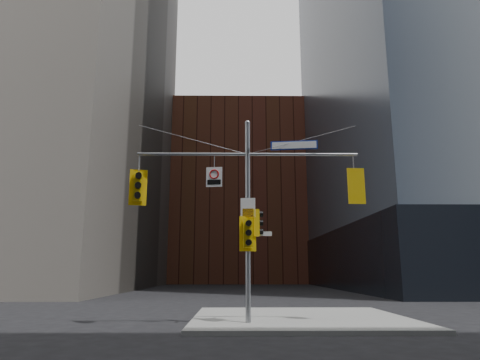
{
  "coord_description": "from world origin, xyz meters",
  "views": [
    {
      "loc": [
        -0.44,
        -13.0,
        1.85
      ],
      "look_at": [
        -0.28,
        2.0,
        5.04
      ],
      "focal_mm": 32.0,
      "sensor_mm": 36.0,
      "label": 1
    }
  ],
  "objects_px": {
    "traffic_light_west_arm": "(138,186)",
    "street_sign_blade": "(294,145)",
    "regulatory_sign_arm": "(214,176)",
    "traffic_light_pole_front": "(248,233)",
    "traffic_light_east_arm": "(355,187)",
    "traffic_light_pole_side": "(257,223)",
    "signal_assembly": "(248,197)"
  },
  "relations": [
    {
      "from": "signal_assembly",
      "to": "traffic_light_west_arm",
      "type": "bearing_deg",
      "value": 179.81
    },
    {
      "from": "traffic_light_east_arm",
      "to": "street_sign_blade",
      "type": "relative_size",
      "value": 0.76
    },
    {
      "from": "traffic_light_east_arm",
      "to": "regulatory_sign_arm",
      "type": "xyz_separation_m",
      "value": [
        -5.05,
        -0.02,
        0.37
      ]
    },
    {
      "from": "regulatory_sign_arm",
      "to": "traffic_light_pole_side",
      "type": "bearing_deg",
      "value": 8.37
    },
    {
      "from": "regulatory_sign_arm",
      "to": "traffic_light_pole_front",
      "type": "bearing_deg",
      "value": -4.42
    },
    {
      "from": "traffic_light_east_arm",
      "to": "regulatory_sign_arm",
      "type": "height_order",
      "value": "regulatory_sign_arm"
    },
    {
      "from": "signal_assembly",
      "to": "traffic_light_east_arm",
      "type": "relative_size",
      "value": 6.2
    },
    {
      "from": "street_sign_blade",
      "to": "traffic_light_east_arm",
      "type": "bearing_deg",
      "value": 6.86
    },
    {
      "from": "traffic_light_east_arm",
      "to": "street_sign_blade",
      "type": "xyz_separation_m",
      "value": [
        -2.14,
        0.0,
        1.55
      ]
    },
    {
      "from": "traffic_light_pole_side",
      "to": "signal_assembly",
      "type": "bearing_deg",
      "value": 84.82
    },
    {
      "from": "traffic_light_west_arm",
      "to": "traffic_light_pole_front",
      "type": "xyz_separation_m",
      "value": [
        3.92,
        -0.28,
        -1.69
      ]
    },
    {
      "from": "street_sign_blade",
      "to": "regulatory_sign_arm",
      "type": "height_order",
      "value": "street_sign_blade"
    },
    {
      "from": "traffic_light_west_arm",
      "to": "street_sign_blade",
      "type": "distance_m",
      "value": 5.83
    },
    {
      "from": "street_sign_blade",
      "to": "regulatory_sign_arm",
      "type": "xyz_separation_m",
      "value": [
        -2.91,
        -0.02,
        -1.18
      ]
    },
    {
      "from": "street_sign_blade",
      "to": "traffic_light_pole_front",
      "type": "bearing_deg",
      "value": -164.06
    },
    {
      "from": "regulatory_sign_arm",
      "to": "traffic_light_east_arm",
      "type": "bearing_deg",
      "value": 7.39
    },
    {
      "from": "traffic_light_east_arm",
      "to": "regulatory_sign_arm",
      "type": "distance_m",
      "value": 5.07
    },
    {
      "from": "traffic_light_east_arm",
      "to": "traffic_light_pole_side",
      "type": "relative_size",
      "value": 1.38
    },
    {
      "from": "traffic_light_east_arm",
      "to": "traffic_light_pole_side",
      "type": "bearing_deg",
      "value": -2.47
    },
    {
      "from": "traffic_light_pole_front",
      "to": "street_sign_blade",
      "type": "height_order",
      "value": "street_sign_blade"
    },
    {
      "from": "traffic_light_east_arm",
      "to": "street_sign_blade",
      "type": "bearing_deg",
      "value": -2.35
    },
    {
      "from": "traffic_light_pole_side",
      "to": "street_sign_blade",
      "type": "distance_m",
      "value": 3.17
    },
    {
      "from": "signal_assembly",
      "to": "street_sign_blade",
      "type": "relative_size",
      "value": 4.69
    },
    {
      "from": "signal_assembly",
      "to": "regulatory_sign_arm",
      "type": "distance_m",
      "value": 1.42
    },
    {
      "from": "signal_assembly",
      "to": "traffic_light_west_arm",
      "type": "relative_size",
      "value": 6.09
    },
    {
      "from": "regulatory_sign_arm",
      "to": "traffic_light_west_arm",
      "type": "bearing_deg",
      "value": -173.56
    },
    {
      "from": "signal_assembly",
      "to": "traffic_light_east_arm",
      "type": "bearing_deg",
      "value": 0.01
    },
    {
      "from": "traffic_light_pole_side",
      "to": "street_sign_blade",
      "type": "xyz_separation_m",
      "value": [
        1.38,
        -0.01,
        2.85
      ]
    },
    {
      "from": "traffic_light_west_arm",
      "to": "traffic_light_pole_side",
      "type": "bearing_deg",
      "value": -12.69
    },
    {
      "from": "signal_assembly",
      "to": "street_sign_blade",
      "type": "distance_m",
      "value": 2.58
    },
    {
      "from": "street_sign_blade",
      "to": "signal_assembly",
      "type": "bearing_deg",
      "value": -172.98
    },
    {
      "from": "traffic_light_west_arm",
      "to": "regulatory_sign_arm",
      "type": "height_order",
      "value": "regulatory_sign_arm"
    }
  ]
}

